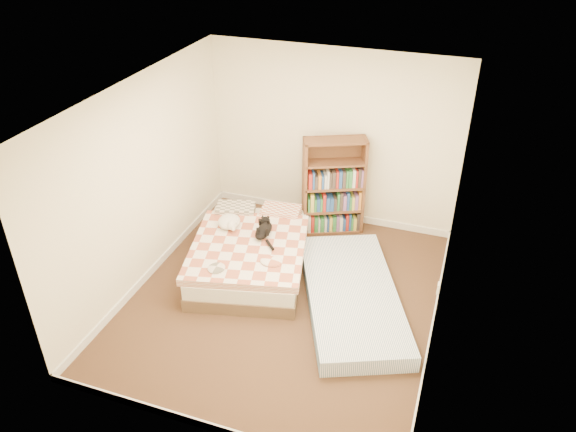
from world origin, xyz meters
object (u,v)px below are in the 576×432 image
(bookshelf, at_px, (334,197))
(black_cat, at_px, (265,229))
(bed, at_px, (251,252))
(white_dog, at_px, (229,222))
(floor_mattress, at_px, (352,296))

(bookshelf, distance_m, black_cat, 1.24)
(bookshelf, relative_size, black_cat, 2.12)
(bed, height_order, white_dog, white_dog)
(floor_mattress, xyz_separation_m, white_dog, (-1.73, 0.41, 0.43))
(bookshelf, distance_m, floor_mattress, 1.69)
(white_dog, bearing_deg, bookshelf, 48.60)
(black_cat, relative_size, white_dog, 1.97)
(black_cat, distance_m, white_dog, 0.49)
(bookshelf, bearing_deg, black_cat, -143.28)
(bed, xyz_separation_m, bookshelf, (0.73, 1.22, 0.30))
(bed, distance_m, black_cat, 0.35)
(black_cat, bearing_deg, bookshelf, 45.12)
(bed, xyz_separation_m, black_cat, (0.13, 0.14, 0.29))
(bed, relative_size, floor_mattress, 0.94)
(bed, distance_m, floor_mattress, 1.42)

